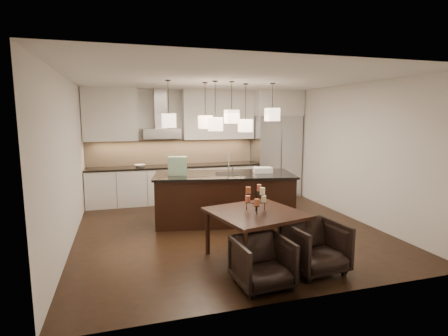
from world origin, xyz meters
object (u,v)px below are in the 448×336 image
object	(u,v)px
armchair_left	(262,262)
refrigerator	(276,156)
island_body	(224,199)
armchair_right	(315,247)
dining_table	(256,235)

from	to	relation	value
armchair_left	refrigerator	bearing A→B (deg)	59.43
refrigerator	island_body	world-z (taller)	refrigerator
island_body	armchair_right	world-z (taller)	island_body
dining_table	armchair_left	size ratio (longest dim) A/B	1.79
armchair_right	dining_table	bearing A→B (deg)	130.01
island_body	dining_table	xyz separation A→B (m)	(-0.09, -1.97, -0.10)
island_body	dining_table	size ratio (longest dim) A/B	2.18
dining_table	armchair_left	distance (m)	0.85
refrigerator	armchair_left	size ratio (longest dim) A/B	3.11
armchair_left	dining_table	bearing A→B (deg)	69.91
dining_table	armchair_right	world-z (taller)	dining_table
refrigerator	island_body	size ratio (longest dim) A/B	0.80
refrigerator	island_body	distance (m)	2.84
island_body	dining_table	world-z (taller)	island_body
armchair_left	armchair_right	distance (m)	0.90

